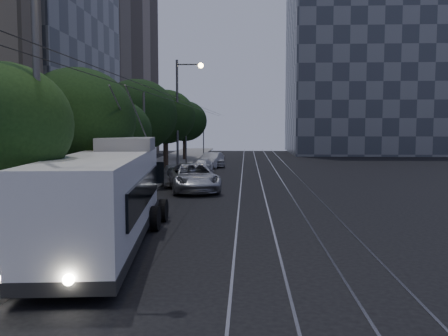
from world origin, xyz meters
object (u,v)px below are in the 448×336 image
at_px(trolleybus, 107,197).
at_px(car_white_a, 175,174).
at_px(pickup_silver, 193,177).
at_px(car_white_c, 212,160).
at_px(streetlamp_near, 50,30).
at_px(car_white_d, 212,159).
at_px(car_white_b, 200,167).
at_px(streetlamp_far, 182,105).

xyz_separation_m(trolleybus, car_white_a, (-0.14, 17.17, -0.94)).
bearing_deg(pickup_silver, car_white_c, 76.60).
bearing_deg(streetlamp_near, pickup_silver, 83.09).
bearing_deg(streetlamp_near, car_white_c, 86.52).
xyz_separation_m(car_white_d, streetlamp_near, (-2.03, -35.02, 6.04)).
xyz_separation_m(car_white_a, car_white_d, (1.50, 14.98, -0.01)).
xyz_separation_m(car_white_b, streetlamp_near, (-1.55, -27.79, 6.16)).
distance_m(car_white_d, streetlamp_near, 35.59).
height_order(car_white_a, streetlamp_far, streetlamp_far).
bearing_deg(streetlamp_far, trolleybus, -88.44).
distance_m(car_white_b, streetlamp_far, 5.43).
bearing_deg(car_white_c, car_white_b, -84.76).
relative_size(trolleybus, streetlamp_far, 1.28).
xyz_separation_m(trolleybus, car_white_d, (1.36, 32.16, -0.95)).
bearing_deg(streetlamp_far, car_white_d, 72.98).
bearing_deg(car_white_b, trolleybus, -83.82).
bearing_deg(car_white_a, car_white_c, 70.97).
height_order(car_white_a, car_white_c, car_white_a).
distance_m(car_white_b, streetlamp_near, 28.51).
distance_m(car_white_a, streetlamp_far, 9.70).
bearing_deg(car_white_d, car_white_b, -113.71).
bearing_deg(pickup_silver, car_white_b, 79.35).
bearing_deg(streetlamp_near, car_white_b, 86.80).
relative_size(trolleybus, streetlamp_near, 1.08).
bearing_deg(streetlamp_far, streetlamp_near, -89.95).
height_order(car_white_d, streetlamp_near, streetlamp_near).
bearing_deg(trolleybus, pickup_silver, 78.64).
relative_size(trolleybus, car_white_a, 2.84).
relative_size(car_white_a, car_white_d, 1.01).
height_order(car_white_a, streetlamp_near, streetlamp_near).
xyz_separation_m(car_white_c, car_white_d, (-0.04, 1.00, 0.00)).
height_order(trolleybus, car_white_b, trolleybus).
height_order(pickup_silver, streetlamp_near, streetlamp_near).
bearing_deg(car_white_a, streetlamp_near, -104.27).
relative_size(car_white_a, car_white_c, 0.98).
distance_m(trolleybus, pickup_silver, 14.31).
bearing_deg(car_white_a, car_white_d, 71.53).
distance_m(car_white_a, car_white_b, 7.83).
distance_m(car_white_b, car_white_d, 7.24).
relative_size(trolleybus, pickup_silver, 1.97).
bearing_deg(car_white_b, car_white_c, 93.48).
distance_m(pickup_silver, streetlamp_far, 12.43).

